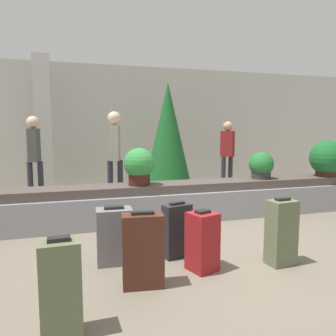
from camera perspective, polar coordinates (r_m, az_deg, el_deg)
ground_plane at (r=4.09m, az=6.65°, el=-14.74°), size 18.00×18.00×0.00m
back_wall at (r=9.10m, az=-7.00°, el=7.31°), size 18.00×0.06×3.20m
carousel at (r=5.46m, az=0.00°, el=-5.99°), size 8.35×0.71×0.62m
pillar at (r=8.24m, az=-20.85°, el=7.00°), size 0.36×0.36×3.20m
suitcase_0 at (r=3.57m, az=6.01°, el=-12.58°), size 0.34×0.35×0.65m
suitcase_1 at (r=2.62m, az=-18.16°, el=-19.28°), size 0.30×0.23×0.74m
suitcase_2 at (r=3.90m, az=1.58°, el=-10.83°), size 0.36×0.25×0.65m
suitcase_3 at (r=3.89m, az=19.13°, el=-10.53°), size 0.32×0.25×0.75m
suitcase_4 at (r=3.20m, az=-4.39°, el=-14.10°), size 0.41×0.25×0.73m
suitcase_5 at (r=3.78m, az=-9.30°, el=-11.57°), size 0.40×0.28×0.65m
potted_plant_0 at (r=5.17m, az=-5.05°, el=0.36°), size 0.48×0.48×0.59m
potted_plant_1 at (r=6.11m, az=15.93°, el=0.39°), size 0.44×0.44×0.48m
potted_plant_2 at (r=6.85m, az=26.02°, el=1.44°), size 0.65×0.65×0.68m
traveler_0 at (r=6.55m, az=-9.25°, el=3.41°), size 0.31×0.36×1.85m
traveler_1 at (r=8.46m, az=10.30°, el=3.37°), size 0.34×0.36×1.70m
traveler_2 at (r=7.17m, az=-22.27°, el=2.79°), size 0.31×0.35×1.76m
decorated_tree at (r=7.33m, az=-0.02°, el=5.60°), size 1.10×1.10×2.53m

